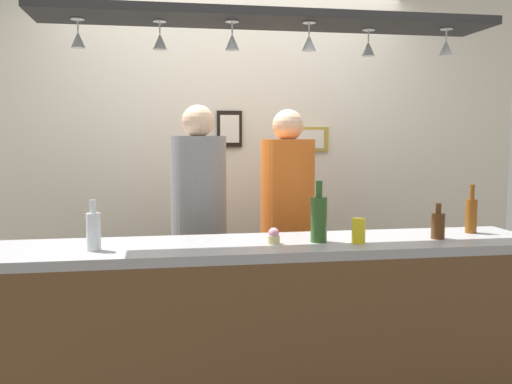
% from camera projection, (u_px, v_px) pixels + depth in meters
% --- Properties ---
extents(back_wall, '(4.40, 0.06, 2.60)m').
position_uv_depth(back_wall, '(233.00, 163.00, 4.17)').
color(back_wall, silver).
rests_on(back_wall, ground_plane).
extents(bar_counter, '(2.70, 0.55, 0.98)m').
position_uv_depth(bar_counter, '(278.00, 314.00, 2.66)').
color(bar_counter, '#99999E').
rests_on(bar_counter, ground_plane).
extents(overhead_glass_rack, '(2.20, 0.36, 0.04)m').
position_uv_depth(overhead_glass_rack, '(270.00, 19.00, 2.72)').
color(overhead_glass_rack, black).
extents(hanging_wineglass_far_left, '(0.07, 0.07, 0.13)m').
position_uv_depth(hanging_wineglass_far_left, '(78.00, 39.00, 2.61)').
color(hanging_wineglass_far_left, silver).
rests_on(hanging_wineglass_far_left, overhead_glass_rack).
extents(hanging_wineglass_left, '(0.07, 0.07, 0.13)m').
position_uv_depth(hanging_wineglass_left, '(160.00, 41.00, 2.66)').
color(hanging_wineglass_left, silver).
rests_on(hanging_wineglass_left, overhead_glass_rack).
extents(hanging_wineglass_center_left, '(0.07, 0.07, 0.13)m').
position_uv_depth(hanging_wineglass_center_left, '(232.00, 41.00, 2.67)').
color(hanging_wineglass_center_left, silver).
rests_on(hanging_wineglass_center_left, overhead_glass_rack).
extents(hanging_wineglass_center, '(0.07, 0.07, 0.13)m').
position_uv_depth(hanging_wineglass_center, '(309.00, 42.00, 2.70)').
color(hanging_wineglass_center, silver).
rests_on(hanging_wineglass_center, overhead_glass_rack).
extents(hanging_wineglass_center_right, '(0.07, 0.07, 0.13)m').
position_uv_depth(hanging_wineglass_center_right, '(368.00, 48.00, 2.88)').
color(hanging_wineglass_center_right, silver).
rests_on(hanging_wineglass_center_right, overhead_glass_rack).
extents(hanging_wineglass_right, '(0.07, 0.07, 0.13)m').
position_uv_depth(hanging_wineglass_right, '(446.00, 47.00, 2.85)').
color(hanging_wineglass_right, silver).
rests_on(hanging_wineglass_right, overhead_glass_rack).
extents(person_left_grey_shirt, '(0.34, 0.34, 1.68)m').
position_uv_depth(person_left_grey_shirt, '(199.00, 214.00, 3.50)').
color(person_left_grey_shirt, '#2D334C').
rests_on(person_left_grey_shirt, ground_plane).
extents(person_right_orange_shirt, '(0.34, 0.34, 1.66)m').
position_uv_depth(person_right_orange_shirt, '(288.00, 215.00, 3.60)').
color(person_right_orange_shirt, '#2D334C').
rests_on(person_right_orange_shirt, ground_plane).
extents(bottle_soda_clear, '(0.06, 0.06, 0.23)m').
position_uv_depth(bottle_soda_clear, '(93.00, 230.00, 2.56)').
color(bottle_soda_clear, silver).
rests_on(bottle_soda_clear, bar_counter).
extents(bottle_beer_brown_stubby, '(0.07, 0.07, 0.18)m').
position_uv_depth(bottle_beer_brown_stubby, '(438.00, 225.00, 2.86)').
color(bottle_beer_brown_stubby, '#512D14').
rests_on(bottle_beer_brown_stubby, bar_counter).
extents(bottle_champagne_green, '(0.08, 0.08, 0.30)m').
position_uv_depth(bottle_champagne_green, '(319.00, 218.00, 2.77)').
color(bottle_champagne_green, '#2D5623').
rests_on(bottle_champagne_green, bar_counter).
extents(bottle_beer_amber_tall, '(0.06, 0.06, 0.26)m').
position_uv_depth(bottle_beer_amber_tall, '(471.00, 214.00, 3.04)').
color(bottle_beer_amber_tall, brown).
rests_on(bottle_beer_amber_tall, bar_counter).
extents(drink_can, '(0.07, 0.07, 0.12)m').
position_uv_depth(drink_can, '(359.00, 231.00, 2.74)').
color(drink_can, yellow).
rests_on(drink_can, bar_counter).
extents(cupcake, '(0.06, 0.06, 0.08)m').
position_uv_depth(cupcake, '(273.00, 236.00, 2.73)').
color(cupcake, beige).
rests_on(cupcake, bar_counter).
extents(picture_frame_lower_pair, '(0.30, 0.02, 0.18)m').
position_uv_depth(picture_frame_lower_pair, '(308.00, 139.00, 4.20)').
color(picture_frame_lower_pair, '#B29338').
rests_on(picture_frame_lower_pair, back_wall).
extents(picture_frame_crest, '(0.18, 0.02, 0.26)m').
position_uv_depth(picture_frame_crest, '(229.00, 129.00, 4.10)').
color(picture_frame_crest, black).
rests_on(picture_frame_crest, back_wall).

